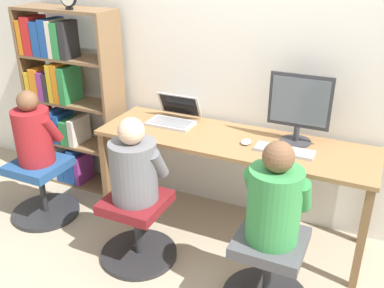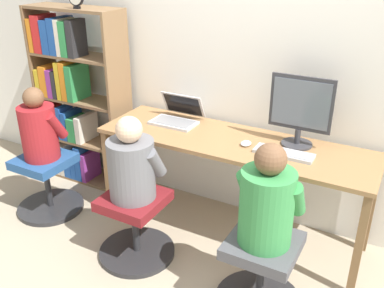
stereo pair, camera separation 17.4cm
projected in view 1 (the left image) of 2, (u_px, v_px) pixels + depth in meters
ground_plane at (215, 250)px, 3.13m from camera, size 14.00×14.00×0.00m
wall_back at (253, 55)px, 3.13m from camera, size 10.00×0.05×2.60m
desk at (232, 149)px, 3.08m from camera, size 1.99×0.59×0.77m
desktop_monitor at (299, 108)px, 2.89m from camera, size 0.42×0.21×0.49m
laptop at (174, 117)px, 3.32m from camera, size 0.35×0.30×0.21m
keyboard at (284, 151)px, 2.85m from camera, size 0.39×0.13×0.03m
computer_mouse_by_keyboard at (246, 142)px, 2.97m from camera, size 0.07×0.09×0.03m
office_chair_left at (268, 271)px, 2.58m from camera, size 0.54×0.54×0.49m
office_chair_right at (137, 228)px, 2.97m from camera, size 0.54×0.54×0.49m
person_at_monitor at (275, 199)px, 2.37m from camera, size 0.37×0.32×0.61m
person_at_laptop at (134, 166)px, 2.78m from camera, size 0.38×0.31×0.58m
bookshelf at (63, 102)px, 3.76m from camera, size 0.87×0.30×1.58m
office_chair_side at (42, 189)px, 3.46m from camera, size 0.54×0.54×0.49m
person_near_shelf at (33, 132)px, 3.25m from camera, size 0.34×0.30×0.58m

